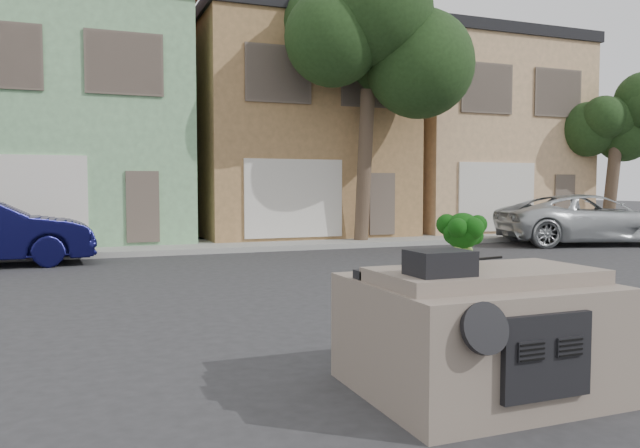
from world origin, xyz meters
TOP-DOWN VIEW (x-y plane):
  - ground_plane at (0.00, 0.00)m, footprint 120.00×120.00m
  - sidewalk at (0.00, 10.50)m, footprint 40.00×3.00m
  - townhouse_mint at (-3.50, 14.50)m, footprint 7.20×8.20m
  - townhouse_tan at (4.00, 14.50)m, footprint 7.20×8.20m
  - townhouse_beige at (11.50, 14.50)m, footprint 7.20×8.20m
  - silver_pickup at (11.71, 7.47)m, footprint 6.15×4.07m
  - tree_near at (5.00, 9.80)m, footprint 4.40×4.00m
  - tree_far at (15.00, 9.80)m, footprint 3.20×3.00m
  - car_dashboard at (0.00, -3.00)m, footprint 2.00×1.80m
  - instrument_hump at (-0.58, -3.35)m, footprint 0.48×0.38m
  - wiper_arm at (0.28, -2.62)m, footprint 0.69×0.15m
  - broccoli at (-0.04, -2.86)m, footprint 0.47×0.47m

SIDE VIEW (x-z plane):
  - ground_plane at x=0.00m, z-range 0.00..0.00m
  - silver_pickup at x=11.71m, z-range -0.78..0.78m
  - sidewalk at x=0.00m, z-range 0.00..0.15m
  - car_dashboard at x=0.00m, z-range 0.00..1.12m
  - wiper_arm at x=0.28m, z-range 1.12..1.14m
  - instrument_hump at x=-0.58m, z-range 1.12..1.32m
  - broccoli at x=-0.04m, z-range 1.12..1.60m
  - tree_far at x=15.00m, z-range 0.00..6.00m
  - townhouse_mint at x=-3.50m, z-range 0.00..7.55m
  - townhouse_tan at x=4.00m, z-range 0.00..7.55m
  - townhouse_beige at x=11.50m, z-range 0.00..7.55m
  - tree_near at x=5.00m, z-range 0.00..8.50m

